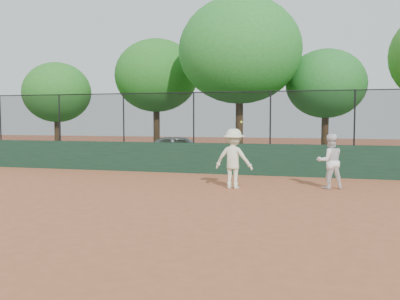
% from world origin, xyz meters
% --- Properties ---
extents(ground, '(80.00, 80.00, 0.00)m').
position_xyz_m(ground, '(0.00, 0.00, 0.00)').
color(ground, '#A85836').
rests_on(ground, ground).
extents(back_wall, '(26.00, 0.20, 1.20)m').
position_xyz_m(back_wall, '(0.00, 6.00, 0.60)').
color(back_wall, '#183623').
rests_on(back_wall, ground).
extents(grass_strip, '(36.00, 12.00, 0.01)m').
position_xyz_m(grass_strip, '(0.00, 12.00, 0.00)').
color(grass_strip, '#2C5119').
rests_on(grass_strip, ground).
extents(parked_car, '(4.23, 2.40, 1.36)m').
position_xyz_m(parked_car, '(-2.29, 9.92, 0.68)').
color(parked_car, '#A3A8AD').
rests_on(parked_car, ground).
extents(player_second, '(0.99, 0.88, 1.69)m').
position_xyz_m(player_second, '(4.63, 3.34, 0.85)').
color(player_second, white).
rests_on(player_second, ground).
extents(player_main, '(1.28, 0.86, 2.09)m').
position_xyz_m(player_main, '(1.76, 2.61, 0.92)').
color(player_main, '#EBEECA').
rests_on(player_main, ground).
extents(fence_assembly, '(26.00, 0.06, 2.00)m').
position_xyz_m(fence_assembly, '(-0.03, 6.00, 2.24)').
color(fence_assembly, black).
rests_on(fence_assembly, back_wall).
extents(tree_0, '(3.87, 3.52, 5.30)m').
position_xyz_m(tree_0, '(-9.99, 11.20, 3.61)').
color(tree_0, '#442D18').
rests_on(tree_0, ground).
extents(tree_1, '(4.70, 4.27, 6.59)m').
position_xyz_m(tree_1, '(-4.60, 12.66, 4.55)').
color(tree_1, '#3C2814').
rests_on(tree_1, ground).
extents(tree_2, '(5.86, 5.33, 7.93)m').
position_xyz_m(tree_2, '(0.54, 10.27, 5.39)').
color(tree_2, '#432D18').
rests_on(tree_2, ground).
extents(tree_3, '(3.89, 3.54, 5.55)m').
position_xyz_m(tree_3, '(4.52, 11.85, 3.85)').
color(tree_3, '#412815').
rests_on(tree_3, ground).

